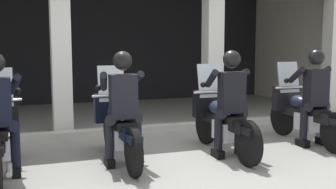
# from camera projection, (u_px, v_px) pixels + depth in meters

# --- Properties ---
(ground_plane) EXTENTS (80.00, 80.00, 0.00)m
(ground_plane) POSITION_uv_depth(u_px,v_px,m) (123.00, 120.00, 9.34)
(ground_plane) COLOR gray
(station_building) EXTENTS (10.38, 4.51, 3.28)m
(station_building) POSITION_uv_depth(u_px,v_px,m) (115.00, 26.00, 10.51)
(station_building) COLOR black
(station_building) RESTS_ON ground
(kerb_strip) EXTENTS (9.88, 0.24, 0.12)m
(kerb_strip) POSITION_uv_depth(u_px,v_px,m) (149.00, 129.00, 8.16)
(kerb_strip) COLOR #B7B5AD
(kerb_strip) RESTS_ON ground
(motorcycle_center_left) EXTENTS (0.62, 2.04, 1.35)m
(motorcycle_center_left) POSITION_uv_depth(u_px,v_px,m) (119.00, 126.00, 6.18)
(motorcycle_center_left) COLOR black
(motorcycle_center_left) RESTS_ON ground
(police_officer_center_left) EXTENTS (0.63, 0.61, 1.58)m
(police_officer_center_left) POSITION_uv_depth(u_px,v_px,m) (123.00, 98.00, 5.86)
(police_officer_center_left) COLOR black
(police_officer_center_left) RESTS_ON ground
(motorcycle_center_right) EXTENTS (0.62, 2.04, 1.35)m
(motorcycle_center_right) POSITION_uv_depth(u_px,v_px,m) (221.00, 120.00, 6.64)
(motorcycle_center_right) COLOR black
(motorcycle_center_right) RESTS_ON ground
(police_officer_center_right) EXTENTS (0.63, 0.61, 1.58)m
(police_officer_center_right) POSITION_uv_depth(u_px,v_px,m) (231.00, 94.00, 6.32)
(police_officer_center_right) COLOR black
(police_officer_center_right) RESTS_ON ground
(motorcycle_far_right) EXTENTS (0.62, 2.04, 1.35)m
(motorcycle_far_right) POSITION_uv_depth(u_px,v_px,m) (303.00, 113.00, 7.30)
(motorcycle_far_right) COLOR black
(motorcycle_far_right) RESTS_ON ground
(police_officer_far_right) EXTENTS (0.63, 0.61, 1.58)m
(police_officer_far_right) POSITION_uv_depth(u_px,v_px,m) (315.00, 89.00, 6.98)
(police_officer_far_right) COLOR black
(police_officer_far_right) RESTS_ON ground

